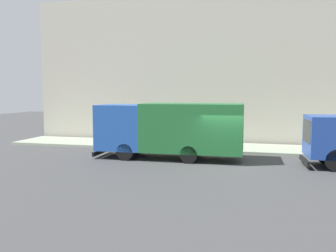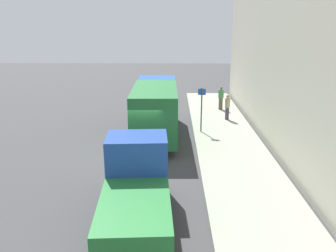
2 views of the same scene
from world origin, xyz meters
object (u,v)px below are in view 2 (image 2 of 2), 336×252
(large_utility_truck, at_px, (156,107))
(pedestrian_standing, at_px, (221,98))
(street_sign_post, at_px, (202,106))
(small_flatbed_truck, at_px, (136,184))
(pedestrian_walking, at_px, (227,106))

(large_utility_truck, bearing_deg, pedestrian_standing, 50.81)
(street_sign_post, bearing_deg, small_flatbed_truck, -107.29)
(small_flatbed_truck, xyz_separation_m, street_sign_post, (2.86, 9.18, 0.54))
(street_sign_post, bearing_deg, large_utility_truck, -175.39)
(pedestrian_standing, bearing_deg, street_sign_post, -49.44)
(pedestrian_walking, relative_size, street_sign_post, 0.64)
(small_flatbed_truck, bearing_deg, street_sign_post, 69.20)
(large_utility_truck, bearing_deg, street_sign_post, 3.58)
(pedestrian_walking, bearing_deg, pedestrian_standing, -61.67)
(large_utility_truck, relative_size, pedestrian_standing, 4.76)
(street_sign_post, bearing_deg, pedestrian_standing, 71.49)
(large_utility_truck, xyz_separation_m, street_sign_post, (2.65, 0.21, 0.02))
(large_utility_truck, height_order, street_sign_post, large_utility_truck)
(large_utility_truck, distance_m, pedestrian_walking, 5.44)
(small_flatbed_truck, height_order, street_sign_post, street_sign_post)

